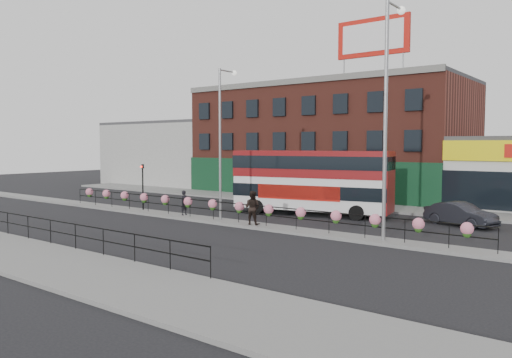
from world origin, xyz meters
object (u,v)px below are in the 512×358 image
Objects in this scene: car at (460,214)px; pedestrian_b at (252,208)px; pedestrian_a at (184,203)px; double_decker_bus at (312,176)px; lamp_column_east at (388,99)px; lamp_column_west at (223,131)px.

pedestrian_b reaches higher than car.
pedestrian_a is at bearing 135.67° from car.
double_decker_bus reaches higher than car.
lamp_column_east reaches higher than pedestrian_b.
lamp_column_east is (7.77, -6.03, 4.23)m from double_decker_bus.
pedestrian_b reaches higher than pedestrian_a.
pedestrian_a is 0.14× the size of lamp_column_east.
double_decker_bus is 10.71m from lamp_column_east.
lamp_column_west reaches higher than car.
lamp_column_west reaches higher than double_decker_bus.
pedestrian_a is 0.18× the size of lamp_column_west.
car is 9.69m from lamp_column_east.
lamp_column_west is 10.59m from lamp_column_east.
car is 2.27× the size of pedestrian_b.
car is at bearing 7.85° from double_decker_bus.
pedestrian_b is at bearing -93.50° from pedestrian_a.
pedestrian_b is (-9.38, -7.65, 0.44)m from car.
lamp_column_east is (10.51, -0.11, 1.30)m from lamp_column_west.
pedestrian_a is at bearing -14.31° from pedestrian_b.
double_decker_bus is 9.56m from car.
lamp_column_east is at bearing -90.11° from pedestrian_a.
car is 12.11m from pedestrian_b.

